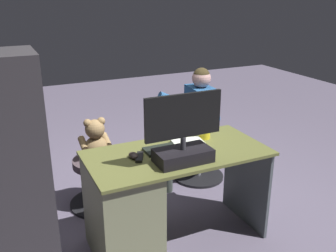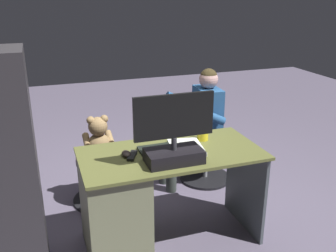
# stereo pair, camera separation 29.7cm
# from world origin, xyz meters

# --- Properties ---
(ground_plane) EXTENTS (10.00, 10.00, 0.00)m
(ground_plane) POSITION_xyz_m (0.00, 0.00, 0.00)
(ground_plane) COLOR #5A5265
(desk) EXTENTS (1.26, 0.63, 0.71)m
(desk) POSITION_xyz_m (0.33, 0.31, 0.38)
(desk) COLOR brown
(desk) RESTS_ON ground_plane
(monitor) EXTENTS (0.52, 0.20, 0.46)m
(monitor) POSITION_xyz_m (0.04, 0.46, 0.86)
(monitor) COLOR black
(monitor) RESTS_ON desk
(keyboard) EXTENTS (0.42, 0.14, 0.02)m
(keyboard) POSITION_xyz_m (-0.00, 0.24, 0.72)
(keyboard) COLOR black
(keyboard) RESTS_ON desk
(computer_mouse) EXTENTS (0.06, 0.10, 0.04)m
(computer_mouse) POSITION_xyz_m (0.31, 0.27, 0.73)
(computer_mouse) COLOR #2D2521
(computer_mouse) RESTS_ON desk
(cup) EXTENTS (0.08, 0.08, 0.10)m
(cup) POSITION_xyz_m (-0.30, 0.17, 0.76)
(cup) COLOR yellow
(cup) RESTS_ON desk
(tv_remote) EXTENTS (0.10, 0.15, 0.02)m
(tv_remote) POSITION_xyz_m (0.27, 0.29, 0.72)
(tv_remote) COLOR black
(tv_remote) RESTS_ON desk
(notebook_binder) EXTENTS (0.26, 0.33, 0.02)m
(notebook_binder) POSITION_xyz_m (-0.12, 0.29, 0.73)
(notebook_binder) COLOR silver
(notebook_binder) RESTS_ON desk
(office_chair_teddy) EXTENTS (0.51, 0.51, 0.43)m
(office_chair_teddy) POSITION_xyz_m (0.39, -0.42, 0.24)
(office_chair_teddy) COLOR black
(office_chair_teddy) RESTS_ON ground_plane
(teddy_bear) EXTENTS (0.25, 0.25, 0.36)m
(teddy_bear) POSITION_xyz_m (0.39, -0.43, 0.59)
(teddy_bear) COLOR olive
(teddy_bear) RESTS_ON office_chair_teddy
(visitor_chair) EXTENTS (0.49, 0.49, 0.43)m
(visitor_chair) POSITION_xyz_m (-0.64, -0.49, 0.25)
(visitor_chair) COLOR black
(visitor_chair) RESTS_ON ground_plane
(person) EXTENTS (0.57, 0.50, 1.10)m
(person) POSITION_xyz_m (-0.55, -0.49, 0.63)
(person) COLOR #254F80
(person) RESTS_ON ground_plane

